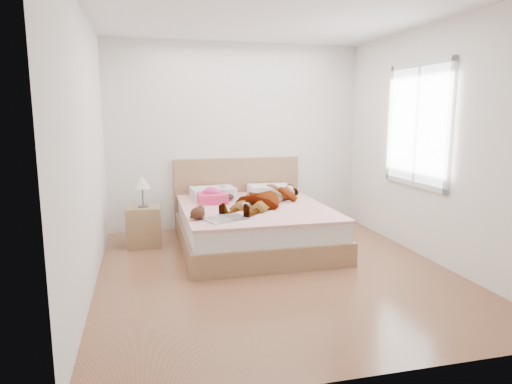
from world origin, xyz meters
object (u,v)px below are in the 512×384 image
coffee_mug (246,207)px  nightstand (144,223)px  plush_toy (198,213)px  bed (252,223)px  towel (212,197)px  woman (267,195)px  phone (223,186)px  magazine (228,218)px

coffee_mug → nightstand: 1.33m
plush_toy → coffee_mug: bearing=27.0°
bed → towel: bearing=154.6°
woman → nightstand: nightstand is taller
phone → bed: bearing=-101.5°
phone → plush_toy: size_ratio=0.35×
woman → towel: size_ratio=4.42×
phone → bed: size_ratio=0.04×
phone → coffee_mug: phone is taller
magazine → plush_toy: (-0.30, 0.09, 0.06)m
towel → magazine: 0.94m
phone → towel: phone is taller
towel → coffee_mug: towel is taller
bed → plush_toy: (-0.75, -0.62, 0.31)m
phone → nightstand: nightstand is taller
bed → woman: bearing=0.1°
woman → magazine: size_ratio=3.11×
phone → plush_toy: bearing=-162.5°
woman → coffee_mug: woman is taller
towel → nightstand: bearing=178.4°
nightstand → bed: bearing=-10.6°
bed → towel: bed is taller
bed → coffee_mug: 0.45m
coffee_mug → plush_toy: size_ratio=0.46×
nightstand → phone: bearing=8.5°
woman → bed: bearing=-138.9°
plush_toy → nightstand: size_ratio=0.30×
woman → coffee_mug: size_ratio=13.68×
woman → plush_toy: 1.13m
towel → nightstand: 0.91m
magazine → nightstand: bearing=132.5°
plush_toy → woman: bearing=33.3°
nightstand → magazine: bearing=-47.5°
nightstand → towel: bearing=-1.6°
phone → magazine: phone is taller
towel → magazine: towel is taller
magazine → plush_toy: plush_toy is taller
phone → magazine: (-0.14, -1.11, -0.17)m
phone → coffee_mug: 0.75m
coffee_mug → nightstand: size_ratio=0.14×
woman → nightstand: size_ratio=1.91×
woman → towel: bearing=-157.5°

